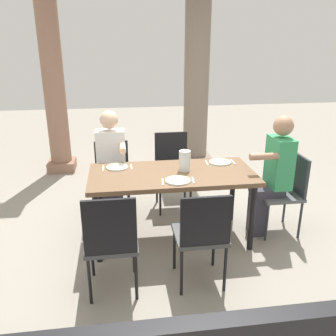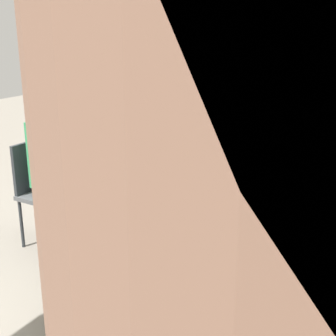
{
  "view_description": "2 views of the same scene",
  "coord_description": "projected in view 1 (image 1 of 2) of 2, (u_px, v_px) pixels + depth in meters",
  "views": [
    {
      "loc": [
        -0.53,
        -3.45,
        2.09
      ],
      "look_at": [
        -0.05,
        -0.05,
        0.84
      ],
      "focal_mm": 38.56,
      "sensor_mm": 36.0,
      "label": 1
    },
    {
      "loc": [
        -1.52,
        2.69,
        1.86
      ],
      "look_at": [
        0.1,
        -0.1,
        0.84
      ],
      "focal_mm": 49.51,
      "sensor_mm": 36.0,
      "label": 2
    }
  ],
  "objects": [
    {
      "name": "chair_head_east",
      "position": [
        286.0,
        188.0,
        3.99
      ],
      "size": [
        0.44,
        0.44,
        0.9
      ],
      "color": "#5B5E61",
      "rests_on": "ground"
    },
    {
      "name": "fork_1",
      "position": [
        163.0,
        182.0,
        3.49
      ],
      "size": [
        0.03,
        0.17,
        0.01
      ],
      "primitive_type": "cube",
      "rotation": [
        0.0,
        0.0,
        -0.11
      ],
      "color": "silver",
      "rests_on": "dining_table"
    },
    {
      "name": "water_pitcher",
      "position": [
        185.0,
        162.0,
        3.76
      ],
      "size": [
        0.12,
        0.12,
        0.22
      ],
      "color": "white",
      "rests_on": "dining_table"
    },
    {
      "name": "plate_0",
      "position": [
        117.0,
        167.0,
        3.87
      ],
      "size": [
        0.24,
        0.24,
        0.02
      ],
      "color": "white",
      "rests_on": "dining_table"
    },
    {
      "name": "chair_mid_north",
      "position": [
        172.0,
        165.0,
        4.6
      ],
      "size": [
        0.44,
        0.44,
        0.96
      ],
      "color": "#4F4F50",
      "rests_on": "ground"
    },
    {
      "name": "diner_woman_green",
      "position": [
        273.0,
        172.0,
        3.89
      ],
      "size": [
        0.5,
        0.35,
        1.34
      ],
      "color": "#3F3F4C",
      "rests_on": "ground"
    },
    {
      "name": "fork_0",
      "position": [
        103.0,
        168.0,
        3.85
      ],
      "size": [
        0.02,
        0.17,
        0.01
      ],
      "primitive_type": "cube",
      "rotation": [
        0.0,
        0.0,
        0.01
      ],
      "color": "silver",
      "rests_on": "dining_table"
    },
    {
      "name": "stone_column_centre",
      "position": [
        196.0,
        84.0,
        5.89
      ],
      "size": [
        0.53,
        0.53,
        2.81
      ],
      "color": "gray",
      "rests_on": "ground"
    },
    {
      "name": "chair_west_south",
      "position": [
        111.0,
        239.0,
        2.96
      ],
      "size": [
        0.44,
        0.44,
        0.95
      ],
      "color": "#4F4F50",
      "rests_on": "ground"
    },
    {
      "name": "plate_1",
      "position": [
        178.0,
        180.0,
        3.51
      ],
      "size": [
        0.26,
        0.26,
        0.02
      ],
      "color": "white",
      "rests_on": "dining_table"
    },
    {
      "name": "spoon_0",
      "position": [
        131.0,
        167.0,
        3.89
      ],
      "size": [
        0.02,
        0.17,
        0.01
      ],
      "primitive_type": "cube",
      "rotation": [
        0.0,
        0.0,
        0.03
      ],
      "color": "silver",
      "rests_on": "dining_table"
    },
    {
      "name": "chair_west_north",
      "position": [
        112.0,
        172.0,
        4.51
      ],
      "size": [
        0.44,
        0.44,
        0.87
      ],
      "color": "#4F4F50",
      "rests_on": "ground"
    },
    {
      "name": "plate_2",
      "position": [
        220.0,
        162.0,
        4.03
      ],
      "size": [
        0.25,
        0.25,
        0.02
      ],
      "color": "white",
      "rests_on": "dining_table"
    },
    {
      "name": "spoon_2",
      "position": [
        233.0,
        162.0,
        4.05
      ],
      "size": [
        0.02,
        0.17,
        0.01
      ],
      "primitive_type": "cube",
      "rotation": [
        0.0,
        0.0,
        0.01
      ],
      "color": "silver",
      "rests_on": "dining_table"
    },
    {
      "name": "diner_man_white",
      "position": [
        111.0,
        162.0,
        4.27
      ],
      "size": [
        0.35,
        0.5,
        1.3
      ],
      "color": "#3F3F4C",
      "rests_on": "ground"
    },
    {
      "name": "stone_column_near",
      "position": [
        53.0,
        79.0,
        5.56
      ],
      "size": [
        0.43,
        0.43,
        3.01
      ],
      "color": "#936B56",
      "rests_on": "ground"
    },
    {
      "name": "spoon_1",
      "position": [
        193.0,
        180.0,
        3.53
      ],
      "size": [
        0.03,
        0.17,
        0.01
      ],
      "primitive_type": "cube",
      "rotation": [
        0.0,
        0.0,
        -0.11
      ],
      "color": "silver",
      "rests_on": "dining_table"
    },
    {
      "name": "chair_mid_south",
      "position": [
        202.0,
        232.0,
        3.06
      ],
      "size": [
        0.44,
        0.44,
        0.92
      ],
      "color": "#4F4F50",
      "rests_on": "ground"
    },
    {
      "name": "fork_2",
      "position": [
        207.0,
        163.0,
        4.01
      ],
      "size": [
        0.03,
        0.17,
        0.01
      ],
      "primitive_type": "cube",
      "rotation": [
        0.0,
        0.0,
        -0.07
      ],
      "color": "silver",
      "rests_on": "dining_table"
    },
    {
      "name": "ground_plane",
      "position": [
        172.0,
        238.0,
        4.0
      ],
      "size": [
        16.0,
        16.0,
        0.0
      ],
      "primitive_type": "plane",
      "color": "gray"
    },
    {
      "name": "dining_table",
      "position": [
        172.0,
        180.0,
        3.76
      ],
      "size": [
        1.71,
        0.81,
        0.77
      ],
      "color": "brown",
      "rests_on": "ground"
    }
  ]
}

